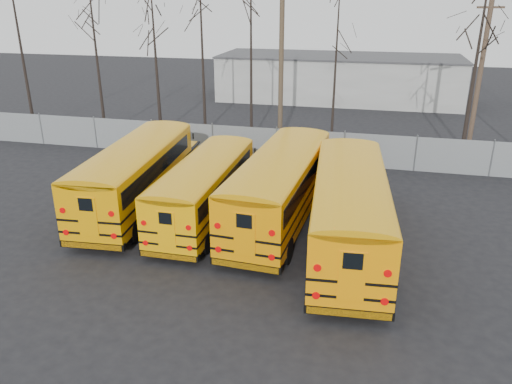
% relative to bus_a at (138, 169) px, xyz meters
% --- Properties ---
extents(ground, '(120.00, 120.00, 0.00)m').
position_rel_bus_a_xyz_m(ground, '(4.91, -3.67, -1.84)').
color(ground, black).
rests_on(ground, ground).
extents(fence, '(40.00, 0.04, 2.00)m').
position_rel_bus_a_xyz_m(fence, '(4.91, 8.33, -0.84)').
color(fence, gray).
rests_on(fence, ground).
extents(distant_building, '(22.00, 8.00, 4.00)m').
position_rel_bus_a_xyz_m(distant_building, '(6.91, 28.33, 0.16)').
color(distant_building, beige).
rests_on(distant_building, ground).
extents(bus_a, '(3.39, 11.39, 3.15)m').
position_rel_bus_a_xyz_m(bus_a, '(0.00, 0.00, 0.00)').
color(bus_a, black).
rests_on(bus_a, ground).
extents(bus_b, '(2.32, 10.05, 2.81)m').
position_rel_bus_a_xyz_m(bus_b, '(3.49, -0.51, -0.20)').
color(bus_b, black).
rests_on(bus_b, ground).
extents(bus_c, '(3.36, 11.55, 3.19)m').
position_rel_bus_a_xyz_m(bus_c, '(6.76, -0.04, 0.03)').
color(bus_c, black).
rests_on(bus_c, ground).
extents(bus_d, '(3.54, 11.83, 3.27)m').
position_rel_bus_a_xyz_m(bus_d, '(9.79, -1.92, 0.07)').
color(bus_d, black).
rests_on(bus_d, ground).
extents(utility_pole_left, '(1.81, 0.36, 10.19)m').
position_rel_bus_a_xyz_m(utility_pole_left, '(4.32, 12.55, 3.39)').
color(utility_pole_left, '#4D3D2B').
rests_on(utility_pole_left, ground).
extents(utility_pole_right, '(1.60, 0.69, 9.32)m').
position_rel_bus_a_xyz_m(utility_pole_right, '(16.39, 12.55, 2.95)').
color(utility_pole_right, '#503C2D').
rests_on(utility_pole_right, ground).
extents(tree_0, '(0.26, 0.26, 11.67)m').
position_rel_bus_a_xyz_m(tree_0, '(-14.23, 11.69, 3.99)').
color(tree_0, black).
rests_on(tree_0, ground).
extents(tree_1, '(0.26, 0.26, 11.02)m').
position_rel_bus_a_xyz_m(tree_1, '(-8.43, 11.79, 3.67)').
color(tree_1, black).
rests_on(tree_1, ground).
extents(tree_2, '(0.26, 0.26, 9.28)m').
position_rel_bus_a_xyz_m(tree_2, '(-4.49, 12.73, 2.80)').
color(tree_2, black).
rests_on(tree_2, ground).
extents(tree_3, '(0.26, 0.26, 12.13)m').
position_rel_bus_a_xyz_m(tree_3, '(-1.47, 13.81, 4.22)').
color(tree_3, black).
rests_on(tree_3, ground).
extents(tree_4, '(0.26, 0.26, 12.43)m').
position_rel_bus_a_xyz_m(tree_4, '(2.29, 12.63, 4.37)').
color(tree_4, black).
rests_on(tree_4, ground).
extents(tree_5, '(0.26, 0.26, 10.17)m').
position_rel_bus_a_xyz_m(tree_5, '(7.93, 11.07, 3.24)').
color(tree_5, black).
rests_on(tree_5, ground).
extents(tree_6, '(0.26, 0.26, 10.47)m').
position_rel_bus_a_xyz_m(tree_6, '(15.63, 10.05, 3.39)').
color(tree_6, black).
rests_on(tree_6, ground).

